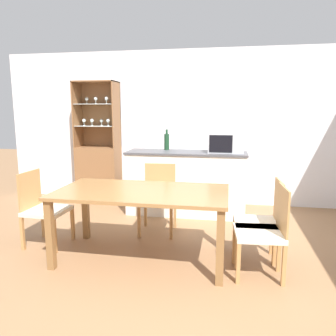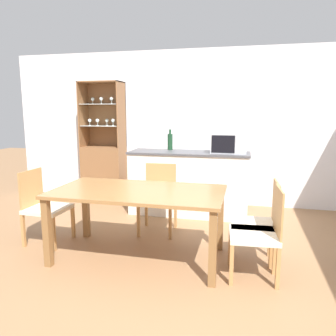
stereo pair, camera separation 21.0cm
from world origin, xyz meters
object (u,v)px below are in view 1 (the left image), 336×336
microwave (226,143)px  dining_chair_side_right_near (264,231)px  dining_chair_side_right_far (261,221)px  wine_bottle (167,141)px  dining_table (142,199)px  display_cabinet (99,166)px  dining_chair_side_left_far (44,209)px  dining_chair_head_far (158,199)px

microwave → dining_chair_side_right_near: bearing=-77.6°
dining_chair_side_right_far → wine_bottle: bearing=35.3°
dining_table → dining_chair_side_right_far: bearing=6.7°
display_cabinet → wine_bottle: (1.26, -0.29, 0.47)m
dining_chair_side_right_far → microwave: 1.69m
display_cabinet → dining_chair_side_left_far: 1.97m
dining_chair_head_far → dining_table: bearing=87.2°
dining_table → dining_chair_side_left_far: bearing=173.4°
dining_table → dining_chair_side_right_far: 1.26m
dining_chair_side_left_far → microwave: microwave is taller
dining_table → microwave: size_ratio=3.52×
dining_chair_head_far → microwave: size_ratio=1.73×
dining_table → dining_chair_head_far: bearing=90.2°
dining_chair_side_left_far → wine_bottle: bearing=147.5°
dining_chair_head_far → wine_bottle: (-0.08, 1.00, 0.65)m
dining_chair_side_left_far → wine_bottle: (1.15, 1.67, 0.65)m
dining_chair_side_right_near → dining_chair_side_right_far: bearing=-4.5°
dining_chair_head_far → microwave: bearing=-137.9°
dining_chair_side_left_far → wine_bottle: 2.13m
dining_chair_head_far → wine_bottle: size_ratio=2.75×
dining_chair_side_right_near → wine_bottle: bearing=29.5°
display_cabinet → dining_table: bearing=-57.4°
display_cabinet → dining_chair_side_left_far: display_cabinet is taller
wine_bottle → dining_chair_side_left_far: bearing=-124.6°
display_cabinet → dining_chair_head_far: display_cabinet is taller
dining_chair_side_right_near → wine_bottle: wine_bottle is taller
display_cabinet → dining_chair_head_far: (1.34, -1.29, -0.18)m
dining_table → microwave: bearing=63.2°
dining_table → microwave: (0.83, 1.65, 0.44)m
dining_chair_side_left_far → dining_chair_head_far: same height
dining_chair_side_right_near → dining_chair_side_left_far: size_ratio=1.00×
display_cabinet → dining_chair_side_right_far: size_ratio=2.34×
display_cabinet → dining_chair_side_left_far: bearing=-86.7°
dining_chair_side_right_far → microwave: (-0.39, 1.51, 0.66)m
dining_chair_head_far → dining_chair_side_left_far: bearing=25.5°
dining_chair_side_left_far → wine_bottle: wine_bottle is taller
wine_bottle → dining_chair_side_right_near: bearing=-56.1°
display_cabinet → dining_chair_side_right_far: 3.23m
dining_chair_head_far → dining_chair_side_right_near: bearing=139.4°
microwave → wine_bottle: size_ratio=1.59×
dining_chair_side_left_far → microwave: bearing=128.2°
dining_table → dining_chair_head_far: (-0.00, 0.81, -0.22)m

